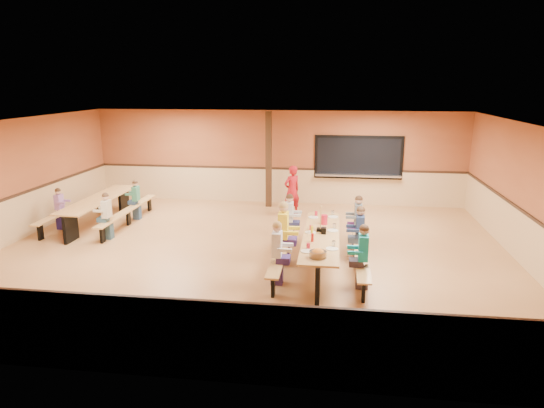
# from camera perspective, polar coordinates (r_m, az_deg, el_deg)

# --- Properties ---
(ground) EXTENTS (12.00, 12.00, 0.00)m
(ground) POSITION_cam_1_polar(r_m,az_deg,el_deg) (11.37, -2.46, -5.75)
(ground) COLOR #9D683B
(ground) RESTS_ON ground
(room_envelope) EXTENTS (12.04, 10.04, 3.02)m
(room_envelope) POSITION_cam_1_polar(r_m,az_deg,el_deg) (11.15, -2.50, -2.42)
(room_envelope) COLOR #964F2B
(room_envelope) RESTS_ON ground
(kitchen_pass_through) EXTENTS (2.78, 0.28, 1.38)m
(kitchen_pass_through) POSITION_cam_1_polar(r_m,az_deg,el_deg) (15.68, 10.13, 5.21)
(kitchen_pass_through) COLOR black
(kitchen_pass_through) RESTS_ON ground
(structural_post) EXTENTS (0.18, 0.18, 3.00)m
(structural_post) POSITION_cam_1_polar(r_m,az_deg,el_deg) (15.25, -0.39, 5.22)
(structural_post) COLOR black
(structural_post) RESTS_ON ground
(cafeteria_table_main) EXTENTS (1.91, 3.70, 0.74)m
(cafeteria_table_main) POSITION_cam_1_polar(r_m,az_deg,el_deg) (10.37, 5.80, -4.72)
(cafeteria_table_main) COLOR #BA8A4A
(cafeteria_table_main) RESTS_ON ground
(cafeteria_table_second) EXTENTS (1.91, 3.70, 0.74)m
(cafeteria_table_second) POSITION_cam_1_polar(r_m,az_deg,el_deg) (14.32, -19.63, -0.18)
(cafeteria_table_second) COLOR #BA8A4A
(cafeteria_table_second) RESTS_ON ground
(seated_child_white_left) EXTENTS (0.39, 0.32, 1.26)m
(seated_child_white_left) POSITION_cam_1_polar(r_m,az_deg,el_deg) (9.48, 0.60, -5.83)
(seated_child_white_left) COLOR white
(seated_child_white_left) RESTS_ON ground
(seated_adult_yellow) EXTENTS (0.45, 0.37, 1.37)m
(seated_adult_yellow) POSITION_cam_1_polar(r_m,az_deg,el_deg) (10.50, 1.33, -3.49)
(seated_adult_yellow) COLOR yellow
(seated_adult_yellow) RESTS_ON ground
(seated_child_grey_left) EXTENTS (0.38, 0.31, 1.23)m
(seated_child_grey_left) POSITION_cam_1_polar(r_m,az_deg,el_deg) (11.84, 2.06, -1.81)
(seated_child_grey_left) COLOR silver
(seated_child_grey_left) RESTS_ON ground
(seated_child_teal_right) EXTENTS (0.39, 0.32, 1.25)m
(seated_child_teal_right) POSITION_cam_1_polar(r_m,az_deg,el_deg) (9.45, 10.64, -6.16)
(seated_child_teal_right) COLOR #179EAE
(seated_child_teal_right) RESTS_ON ground
(seated_child_navy_right) EXTENTS (0.39, 0.32, 1.24)m
(seated_child_navy_right) POSITION_cam_1_polar(r_m,az_deg,el_deg) (10.80, 10.28, -3.57)
(seated_child_navy_right) COLOR navy
(seated_child_navy_right) RESTS_ON ground
(seated_child_char_right) EXTENTS (0.38, 0.31, 1.24)m
(seated_child_char_right) POSITION_cam_1_polar(r_m,az_deg,el_deg) (11.81, 10.06, -2.04)
(seated_child_char_right) COLOR #4E5559
(seated_child_char_right) RESTS_ON ground
(seated_child_purple_sec) EXTENTS (0.32, 0.26, 1.11)m
(seated_child_purple_sec) POSITION_cam_1_polar(r_m,az_deg,el_deg) (14.20, -23.69, -0.54)
(seated_child_purple_sec) COLOR #95639C
(seated_child_purple_sec) RESTS_ON ground
(seated_child_green_sec) EXTENTS (0.33, 0.27, 1.13)m
(seated_child_green_sec) POSITION_cam_1_polar(r_m,az_deg,el_deg) (14.48, -15.68, 0.44)
(seated_child_green_sec) COLOR #368064
(seated_child_green_sec) RESTS_ON ground
(seated_child_tan_sec) EXTENTS (0.35, 0.29, 1.18)m
(seated_child_tan_sec) POSITION_cam_1_polar(r_m,az_deg,el_deg) (12.87, -18.84, -1.38)
(seated_child_tan_sec) COLOR #BFB698
(seated_child_tan_sec) RESTS_ON ground
(standing_woman) EXTENTS (0.65, 0.64, 1.50)m
(standing_woman) POSITION_cam_1_polar(r_m,az_deg,el_deg) (14.32, 2.37, 1.58)
(standing_woman) COLOR #A7131B
(standing_woman) RESTS_ON ground
(punch_pitcher) EXTENTS (0.16, 0.16, 0.22)m
(punch_pitcher) POSITION_cam_1_polar(r_m,az_deg,el_deg) (11.00, 6.15, -1.85)
(punch_pitcher) COLOR red
(punch_pitcher) RESTS_ON cafeteria_table_main
(chip_bowl) EXTENTS (0.32, 0.32, 0.15)m
(chip_bowl) POSITION_cam_1_polar(r_m,az_deg,el_deg) (8.96, 5.43, -5.83)
(chip_bowl) COLOR #FEA328
(chip_bowl) RESTS_ON cafeteria_table_main
(napkin_dispenser) EXTENTS (0.10, 0.14, 0.13)m
(napkin_dispenser) POSITION_cam_1_polar(r_m,az_deg,el_deg) (10.36, 6.11, -3.13)
(napkin_dispenser) COLOR black
(napkin_dispenser) RESTS_ON cafeteria_table_main
(condiment_mustard) EXTENTS (0.06, 0.06, 0.17)m
(condiment_mustard) POSITION_cam_1_polar(r_m,az_deg,el_deg) (10.31, 4.72, -3.05)
(condiment_mustard) COLOR yellow
(condiment_mustard) RESTS_ON cafeteria_table_main
(condiment_ketchup) EXTENTS (0.06, 0.06, 0.17)m
(condiment_ketchup) POSITION_cam_1_polar(r_m,az_deg,el_deg) (9.82, 4.77, -3.95)
(condiment_ketchup) COLOR #B2140F
(condiment_ketchup) RESTS_ON cafeteria_table_main
(table_paddle) EXTENTS (0.16, 0.16, 0.56)m
(table_paddle) POSITION_cam_1_polar(r_m,az_deg,el_deg) (10.51, 5.73, -2.46)
(table_paddle) COLOR black
(table_paddle) RESTS_ON cafeteria_table_main
(place_settings) EXTENTS (0.65, 3.30, 0.11)m
(place_settings) POSITION_cam_1_polar(r_m,az_deg,el_deg) (10.28, 5.83, -3.30)
(place_settings) COLOR beige
(place_settings) RESTS_ON cafeteria_table_main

